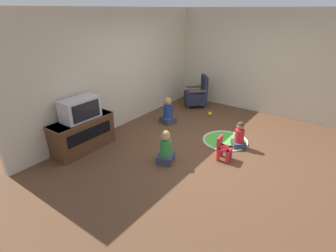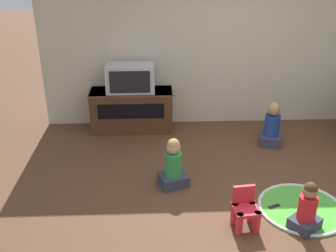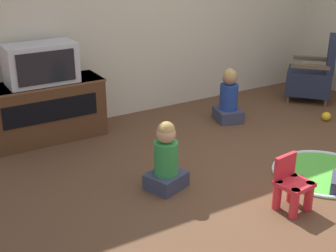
# 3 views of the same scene
# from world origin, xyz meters

# --- Properties ---
(ground_plane) EXTENTS (30.00, 30.00, 0.00)m
(ground_plane) POSITION_xyz_m (0.00, 0.00, 0.00)
(ground_plane) COLOR brown
(wall_back) EXTENTS (5.72, 0.12, 2.67)m
(wall_back) POSITION_xyz_m (-0.14, 2.30, 1.34)
(wall_back) COLOR beige
(wall_back) RESTS_ON ground_plane
(tv_cabinet) EXTENTS (1.30, 0.48, 0.66)m
(tv_cabinet) POSITION_xyz_m (-1.60, 1.98, 0.34)
(tv_cabinet) COLOR #4C2D19
(tv_cabinet) RESTS_ON ground_plane
(television) EXTENTS (0.73, 0.39, 0.43)m
(television) POSITION_xyz_m (-1.60, 1.96, 0.87)
(television) COLOR #B7B7BC
(television) RESTS_ON tv_cabinet
(yellow_kid_chair) EXTENTS (0.29, 0.28, 0.46)m
(yellow_kid_chair) POSITION_xyz_m (-0.31, -0.49, 0.20)
(yellow_kid_chair) COLOR red
(yellow_kid_chair) RESTS_ON ground_plane
(play_mat) EXTENTS (0.98, 0.98, 0.04)m
(play_mat) POSITION_xyz_m (0.41, -0.21, 0.01)
(play_mat) COLOR green
(play_mat) RESTS_ON ground_plane
(child_watching_left) EXTENTS (0.38, 0.38, 0.57)m
(child_watching_left) POSITION_xyz_m (0.32, -0.54, 0.25)
(child_watching_left) COLOR #33384C
(child_watching_left) RESTS_ON ground_plane
(child_watching_center) EXTENTS (0.37, 0.40, 0.66)m
(child_watching_center) POSITION_xyz_m (0.49, 1.39, 0.29)
(child_watching_center) COLOR #33384C
(child_watching_center) RESTS_ON ground_plane
(child_watching_right) EXTENTS (0.40, 0.38, 0.64)m
(child_watching_right) POSITION_xyz_m (-1.02, 0.34, 0.28)
(child_watching_right) COLOR #33384C
(child_watching_right) RESTS_ON ground_plane
(remote_control) EXTENTS (0.16, 0.10, 0.02)m
(remote_control) POSITION_xyz_m (0.11, -0.18, 0.01)
(remote_control) COLOR black
(remote_control) RESTS_ON ground_plane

